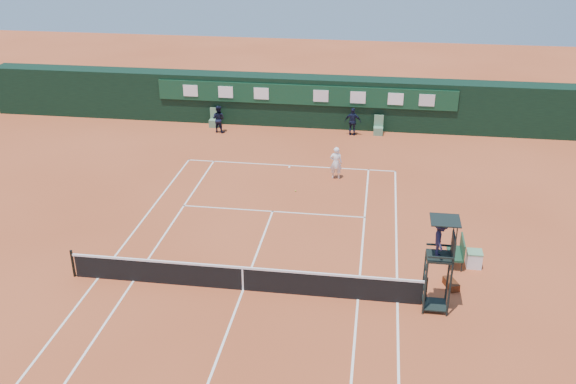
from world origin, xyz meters
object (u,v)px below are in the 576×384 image
object	(u,v)px
player	(336,163)
player_bench	(458,251)
umpire_chair	(441,246)
tennis_net	(243,278)
cooler	(474,259)

from	to	relation	value
player	player_bench	bearing A→B (deg)	123.59
umpire_chair	player_bench	distance (m)	3.76
umpire_chair	player_bench	world-z (taller)	umpire_chair
tennis_net	umpire_chair	distance (m)	6.99
player	cooler	bearing A→B (deg)	126.34
umpire_chair	cooler	xyz separation A→B (m)	(1.67, 3.03, -2.13)
tennis_net	player_bench	size ratio (longest dim) A/B	10.75
umpire_chair	player	world-z (taller)	umpire_chair
player_bench	cooler	xyz separation A→B (m)	(0.61, -0.06, -0.27)
player_bench	player	bearing A→B (deg)	124.65
player_bench	umpire_chair	bearing A→B (deg)	-108.89
player	umpire_chair	bearing A→B (deg)	110.38
umpire_chair	player	xyz separation A→B (m)	(-4.21, 10.71, -1.62)
cooler	tennis_net	bearing A→B (deg)	-161.02
player_bench	cooler	size ratio (longest dim) A/B	1.86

